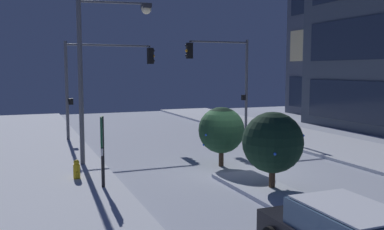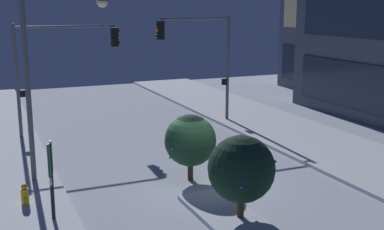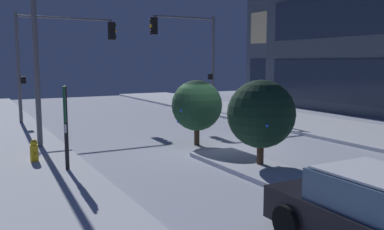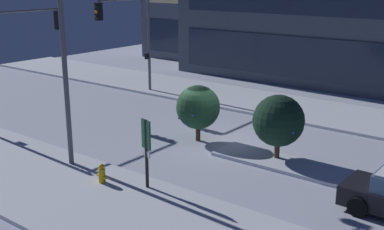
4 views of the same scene
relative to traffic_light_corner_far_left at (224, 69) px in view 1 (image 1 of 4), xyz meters
name	(u,v)px [view 1 (image 1 of 4)]	position (x,y,z in m)	size (l,w,h in m)	color
ground	(233,169)	(9.33, -4.17, -4.31)	(52.00, 52.00, 0.00)	silver
curb_strip_near	(46,185)	(9.33, -11.83, -4.24)	(52.00, 5.20, 0.14)	silver
curb_strip_far	(369,154)	(9.33, 3.50, -4.24)	(52.00, 5.20, 0.14)	silver
median_strip	(299,206)	(14.79, -4.73, -4.24)	(9.00, 1.80, 0.14)	silver
traffic_light_corner_far_left	(224,69)	(0.00, 0.00, 0.00)	(0.32, 4.55, 6.28)	#565960
traffic_light_corner_near_left	(103,72)	(-0.53, -7.88, -0.16)	(0.32, 5.51, 5.94)	#565960
street_lamp_arched	(101,57)	(6.67, -9.25, 0.50)	(0.78, 3.18, 7.31)	#565960
fire_hydrant	(77,171)	(8.98, -10.69, -3.89)	(0.48, 0.26, 0.87)	gold
parking_info_sign	(102,144)	(10.58, -9.98, -2.62)	(0.54, 0.22, 2.66)	black
decorated_tree_median	(273,142)	(12.82, -4.45, -2.57)	(2.15, 2.15, 2.82)	#473323
decorated_tree_left_of_median	(221,130)	(8.65, -4.41, -2.69)	(2.04, 2.04, 2.64)	#473323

